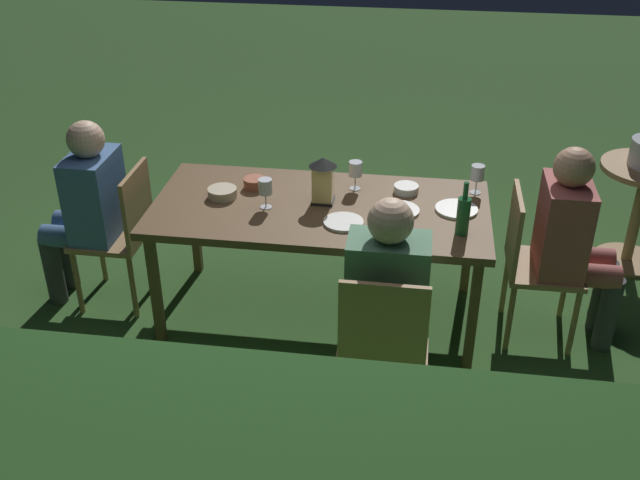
% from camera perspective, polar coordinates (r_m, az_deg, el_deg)
% --- Properties ---
extents(ground_plane, '(16.00, 16.00, 0.00)m').
position_cam_1_polar(ground_plane, '(4.52, -0.00, -5.61)').
color(ground_plane, '#2D5123').
extents(dining_table, '(1.85, 0.89, 0.73)m').
position_cam_1_polar(dining_table, '(4.17, -0.00, 1.97)').
color(dining_table, brown).
rests_on(dining_table, ground).
extents(chair_head_far, '(0.40, 0.42, 0.87)m').
position_cam_1_polar(chair_head_far, '(4.55, -14.80, 0.78)').
color(chair_head_far, '#937047').
rests_on(chair_head_far, ground).
extents(person_in_blue, '(0.48, 0.38, 1.15)m').
position_cam_1_polar(person_in_blue, '(4.56, -17.32, 2.60)').
color(person_in_blue, '#426699').
rests_on(person_in_blue, ground).
extents(chair_side_right_a, '(0.42, 0.40, 0.87)m').
position_cam_1_polar(chair_side_right_a, '(3.53, 4.82, -7.57)').
color(chair_side_right_a, '#937047').
rests_on(chair_side_right_a, ground).
extents(person_in_green, '(0.38, 0.47, 1.15)m').
position_cam_1_polar(person_in_green, '(3.60, 5.13, -3.77)').
color(person_in_green, '#4C7A5B').
rests_on(person_in_green, ground).
extents(chair_head_near, '(0.40, 0.42, 0.87)m').
position_cam_1_polar(chair_head_near, '(4.28, 15.78, -1.40)').
color(chair_head_near, '#937047').
rests_on(chair_head_near, ground).
extents(person_in_rust, '(0.48, 0.38, 1.15)m').
position_cam_1_polar(person_in_rust, '(4.24, 18.67, 0.18)').
color(person_in_rust, '#9E4C47').
rests_on(person_in_rust, ground).
extents(lantern_centerpiece, '(0.15, 0.15, 0.27)m').
position_cam_1_polar(lantern_centerpiece, '(4.12, 0.23, 4.76)').
color(lantern_centerpiece, black).
rests_on(lantern_centerpiece, dining_table).
extents(green_bottle_on_table, '(0.07, 0.07, 0.29)m').
position_cam_1_polar(green_bottle_on_table, '(3.88, 10.81, 1.90)').
color(green_bottle_on_table, '#1E5B2D').
rests_on(green_bottle_on_table, dining_table).
extents(wine_glass_a, '(0.08, 0.08, 0.17)m').
position_cam_1_polar(wine_glass_a, '(4.32, 11.85, 4.92)').
color(wine_glass_a, silver).
rests_on(wine_glass_a, dining_table).
extents(wine_glass_b, '(0.08, 0.08, 0.17)m').
position_cam_1_polar(wine_glass_b, '(4.08, -4.17, 3.95)').
color(wine_glass_b, silver).
rests_on(wine_glass_b, dining_table).
extents(wine_glass_c, '(0.08, 0.08, 0.17)m').
position_cam_1_polar(wine_glass_c, '(4.28, 2.70, 5.31)').
color(wine_glass_c, silver).
rests_on(wine_glass_c, dining_table).
extents(plate_a, '(0.23, 0.23, 0.01)m').
position_cam_1_polar(plate_a, '(4.10, 6.00, 2.25)').
color(plate_a, silver).
rests_on(plate_a, dining_table).
extents(plate_b, '(0.23, 0.23, 0.01)m').
position_cam_1_polar(plate_b, '(4.15, 10.31, 2.32)').
color(plate_b, white).
rests_on(plate_b, dining_table).
extents(plate_c, '(0.21, 0.21, 0.01)m').
position_cam_1_polar(plate_c, '(3.96, 1.79, 1.36)').
color(plate_c, silver).
rests_on(plate_c, dining_table).
extents(bowl_olives, '(0.13, 0.13, 0.06)m').
position_cam_1_polar(bowl_olives, '(4.35, -4.98, 4.36)').
color(bowl_olives, '#9E5138').
rests_on(bowl_olives, dining_table).
extents(bowl_bread, '(0.14, 0.14, 0.04)m').
position_cam_1_polar(bowl_bread, '(4.31, 6.56, 3.90)').
color(bowl_bread, silver).
rests_on(bowl_bread, dining_table).
extents(bowl_salad, '(0.16, 0.16, 0.05)m').
position_cam_1_polar(bowl_salad, '(4.26, -7.42, 3.60)').
color(bowl_salad, '#BCAD8E').
rests_on(bowl_salad, dining_table).
extents(side_table, '(0.57, 0.57, 0.70)m').
position_cam_1_polar(side_table, '(5.21, 23.13, 2.88)').
color(side_table, '#937047').
rests_on(side_table, ground).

